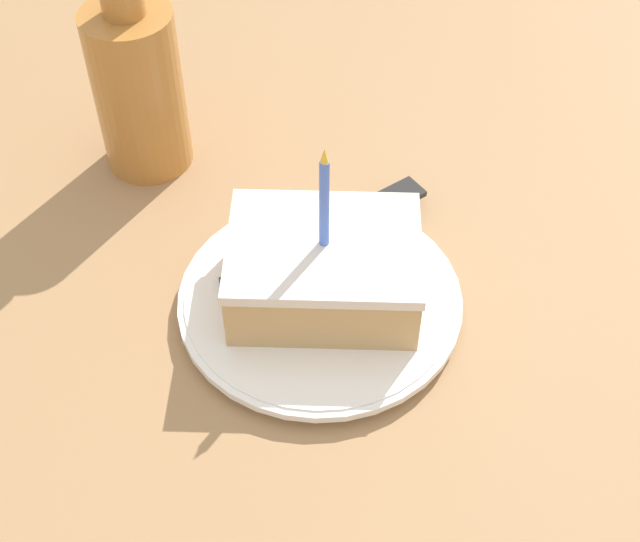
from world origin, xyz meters
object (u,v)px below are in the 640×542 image
bottle (138,84)px  cake_slice (324,268)px  fork (339,226)px  plate (320,301)px

bottle → cake_slice: bearing=43.7°
cake_slice → fork: bearing=171.4°
cake_slice → fork: cake_slice is taller
plate → cake_slice: bearing=132.4°
plate → fork: fork is taller
cake_slice → bottle: (-0.17, -0.16, 0.04)m
fork → bottle: bottle is taller
plate → cake_slice: cake_slice is taller
fork → bottle: size_ratio=0.82×
fork → plate: bearing=-10.5°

